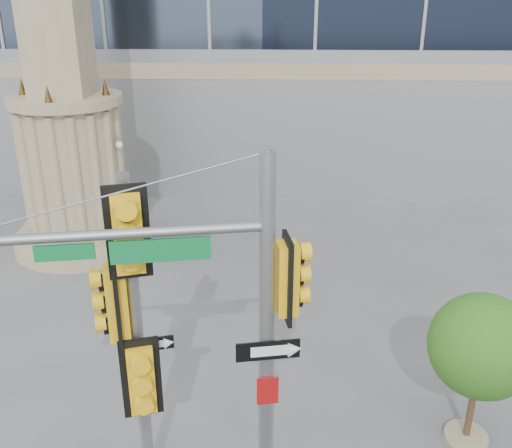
{
  "coord_description": "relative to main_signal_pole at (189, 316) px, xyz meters",
  "views": [
    {
      "loc": [
        0.56,
        -8.61,
        8.09
      ],
      "look_at": [
        0.19,
        2.0,
        3.73
      ],
      "focal_mm": 40.0,
      "sensor_mm": 36.0,
      "label": 1
    }
  ],
  "objects": [
    {
      "name": "ground",
      "position": [
        0.63,
        1.7,
        -3.82
      ],
      "size": [
        120.0,
        120.0,
        0.0
      ],
      "primitive_type": "plane",
      "color": "#545456",
      "rests_on": "ground"
    },
    {
      "name": "monument",
      "position": [
        -5.37,
        10.7,
        1.69
      ],
      "size": [
        4.4,
        4.4,
        16.6
      ],
      "color": "gray",
      "rests_on": "ground"
    },
    {
      "name": "main_signal_pole",
      "position": [
        0.0,
        0.0,
        0.0
      ],
      "size": [
        4.76,
        1.26,
        6.17
      ],
      "rotation": [
        0.0,
        0.0,
        0.18
      ],
      "color": "slate",
      "rests_on": "ground"
    },
    {
      "name": "secondary_signal_pole",
      "position": [
        -0.99,
        0.56,
        -0.47
      ],
      "size": [
        1.06,
        0.76,
        5.71
      ],
      "rotation": [
        0.0,
        0.0,
        0.3
      ],
      "color": "slate",
      "rests_on": "ground"
    },
    {
      "name": "street_tree",
      "position": [
        5.02,
        1.96,
        -1.78
      ],
      "size": [
        1.99,
        1.94,
        3.1
      ],
      "color": "gray",
      "rests_on": "ground"
    }
  ]
}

